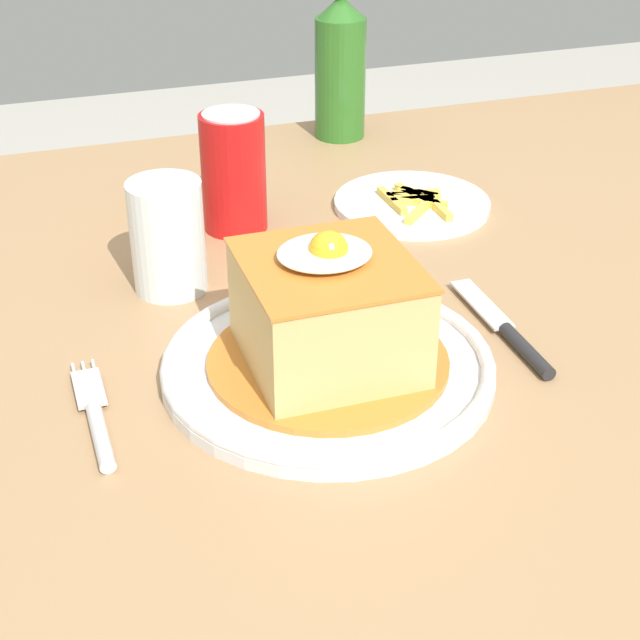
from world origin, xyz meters
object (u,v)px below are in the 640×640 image
drinking_glass (168,244)px  side_plate_fries (412,203)px  beer_bottle_green (340,59)px  knife (513,337)px  soda_can (234,172)px  main_plate (328,365)px  fork (97,420)px

drinking_glass → side_plate_fries: drinking_glass is taller
drinking_glass → side_plate_fries: (0.28, 0.09, -0.04)m
beer_bottle_green → drinking_glass: size_ratio=2.53×
knife → soda_can: soda_can is taller
soda_can → side_plate_fries: 0.20m
knife → main_plate: bearing=178.7°
main_plate → drinking_glass: size_ratio=2.54×
main_plate → drinking_glass: 0.21m
soda_can → beer_bottle_green: bearing=49.2°
beer_bottle_green → fork: bearing=-125.6°
beer_bottle_green → side_plate_fries: 0.26m
main_plate → beer_bottle_green: bearing=69.5°
fork → main_plate: bearing=3.3°
soda_can → drinking_glass: bearing=-129.5°
fork → beer_bottle_green: 0.66m
main_plate → soda_can: bearing=90.2°
knife → soda_can: size_ratio=1.33×
fork → soda_can: bearing=58.7°
fork → drinking_glass: 0.22m
fork → beer_bottle_green: beer_bottle_green is taller
knife → side_plate_fries: side_plate_fries is taller
main_plate → side_plate_fries: 0.34m
fork → drinking_glass: bearing=64.1°
beer_bottle_green → side_plate_fries: size_ratio=1.56×
main_plate → fork: 0.19m
knife → soda_can: bearing=119.1°
fork → drinking_glass: drinking_glass is taller
main_plate → side_plate_fries: main_plate is taller
fork → soda_can: 0.36m
main_plate → fork: bearing=-176.7°
main_plate → soda_can: soda_can is taller
fork → knife: same height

